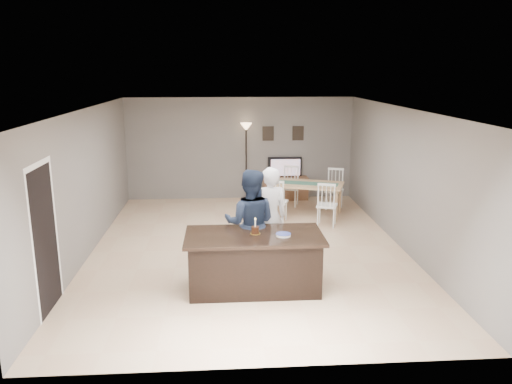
{
  "coord_description": "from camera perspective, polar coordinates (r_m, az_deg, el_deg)",
  "views": [
    {
      "loc": [
        -0.48,
        -9.16,
        3.4
      ],
      "look_at": [
        0.13,
        -0.3,
        1.21
      ],
      "focal_mm": 35.0,
      "sensor_mm": 36.0,
      "label": 1
    }
  ],
  "objects": [
    {
      "name": "doorway",
      "position": [
        7.62,
        -23.07,
        -3.64
      ],
      "size": [
        0.0,
        2.1,
        2.65
      ],
      "color": "black",
      "rests_on": "floor"
    },
    {
      "name": "birthday_cake",
      "position": [
        7.81,
        -0.09,
        -4.36
      ],
      "size": [
        0.16,
        0.16,
        0.25
      ],
      "color": "gold",
      "rests_on": "kitchen_island"
    },
    {
      "name": "room_shell",
      "position": [
        9.33,
        -0.94,
        3.2
      ],
      "size": [
        8.0,
        8.0,
        8.0
      ],
      "color": "slate",
      "rests_on": "floor"
    },
    {
      "name": "plate_stack",
      "position": [
        7.73,
        3.15,
        -4.9
      ],
      "size": [
        0.24,
        0.24,
        0.04
      ],
      "color": "white",
      "rests_on": "kitchen_island"
    },
    {
      "name": "floor_lamp",
      "position": [
        13.09,
        -1.13,
        5.89
      ],
      "size": [
        0.31,
        0.31,
        2.05
      ],
      "color": "black",
      "rests_on": "floor"
    },
    {
      "name": "picture_frames",
      "position": [
        13.34,
        3.12,
        6.7
      ],
      "size": [
        1.1,
        0.02,
        0.38
      ],
      "color": "black",
      "rests_on": "room_shell"
    },
    {
      "name": "man",
      "position": [
        8.31,
        -0.67,
        -3.59
      ],
      "size": [
        1.0,
        0.84,
        1.82
      ],
      "primitive_type": "imported",
      "rotation": [
        0.0,
        0.0,
        2.95
      ],
      "color": "#1B263C",
      "rests_on": "floor"
    },
    {
      "name": "tv_console",
      "position": [
        13.4,
        3.36,
        0.43
      ],
      "size": [
        1.2,
        0.4,
        0.6
      ],
      "primitive_type": "cube",
      "color": "brown",
      "rests_on": "floor"
    },
    {
      "name": "woman",
      "position": [
        8.78,
        1.51,
        -2.8
      ],
      "size": [
        0.7,
        0.52,
        1.77
      ],
      "primitive_type": "imported",
      "rotation": [
        0.0,
        0.0,
        3.29
      ],
      "color": "silver",
      "rests_on": "floor"
    },
    {
      "name": "kitchen_island",
      "position": [
        7.94,
        -0.22,
        -7.93
      ],
      "size": [
        2.15,
        1.1,
        0.9
      ],
      "color": "black",
      "rests_on": "floor"
    },
    {
      "name": "television",
      "position": [
        13.35,
        3.35,
        2.85
      ],
      "size": [
        0.91,
        0.12,
        0.53
      ],
      "primitive_type": "imported",
      "rotation": [
        0.0,
        0.0,
        3.14
      ],
      "color": "black",
      "rests_on": "tv_console"
    },
    {
      "name": "dining_table",
      "position": [
        11.9,
        5.87,
        0.35
      ],
      "size": [
        2.08,
        2.26,
        1.0
      ],
      "rotation": [
        0.0,
        0.0,
        -0.33
      ],
      "color": "tan",
      "rests_on": "floor"
    },
    {
      "name": "floor",
      "position": [
        9.78,
        -0.9,
        -6.5
      ],
      "size": [
        8.0,
        8.0,
        0.0
      ],
      "primitive_type": "plane",
      "color": "tan",
      "rests_on": "ground"
    },
    {
      "name": "tv_screen_glow",
      "position": [
        13.27,
        3.4,
        2.82
      ],
      "size": [
        0.78,
        0.0,
        0.78
      ],
      "primitive_type": "plane",
      "rotation": [
        1.57,
        0.0,
        3.14
      ],
      "color": "orange",
      "rests_on": "tv_console"
    }
  ]
}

